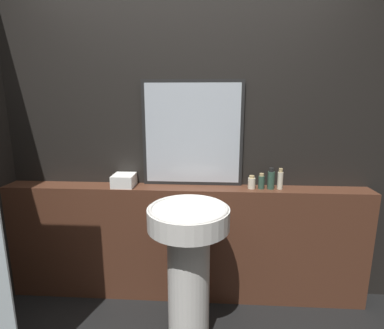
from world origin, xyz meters
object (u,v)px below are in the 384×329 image
at_px(conditioner_bottle, 261,182).
at_px(lotion_bottle, 271,179).
at_px(shampoo_bottle, 252,183).
at_px(towel_stack, 124,180).
at_px(mirror, 192,134).
at_px(body_wash_bottle, 280,180).
at_px(pedestal_sink, 189,258).

distance_m(conditioner_bottle, lotion_bottle, 0.07).
distance_m(shampoo_bottle, lotion_bottle, 0.15).
relative_size(towel_stack, lotion_bottle, 1.11).
xyz_separation_m(mirror, conditioner_bottle, (0.52, -0.08, -0.35)).
bearing_deg(lotion_bottle, body_wash_bottle, 0.00).
bearing_deg(body_wash_bottle, lotion_bottle, 180.00).
bearing_deg(mirror, shampoo_bottle, -10.03).
xyz_separation_m(towel_stack, conditioner_bottle, (1.05, 0.00, 0.01)).
height_order(mirror, shampoo_bottle, mirror).
xyz_separation_m(shampoo_bottle, lotion_bottle, (0.14, 0.00, 0.03)).
bearing_deg(towel_stack, body_wash_bottle, 0.00).
relative_size(shampoo_bottle, conditioner_bottle, 0.84).
bearing_deg(mirror, lotion_bottle, -7.66).
bearing_deg(towel_stack, shampoo_bottle, 0.00).
bearing_deg(body_wash_bottle, pedestal_sink, -145.52).
height_order(pedestal_sink, mirror, mirror).
xyz_separation_m(towel_stack, lotion_bottle, (1.12, 0.00, 0.03)).
bearing_deg(pedestal_sink, mirror, 90.83).
bearing_deg(towel_stack, lotion_bottle, 0.00).
bearing_deg(pedestal_sink, conditioner_bottle, 41.04).
height_order(pedestal_sink, shampoo_bottle, shampoo_bottle).
xyz_separation_m(towel_stack, body_wash_bottle, (1.19, 0.00, 0.03)).
relative_size(towel_stack, conditioner_bottle, 1.51).
bearing_deg(shampoo_bottle, mirror, 169.97).
relative_size(lotion_bottle, body_wash_bottle, 1.02).
relative_size(conditioner_bottle, lotion_bottle, 0.74).
relative_size(towel_stack, shampoo_bottle, 1.79).
distance_m(mirror, conditioner_bottle, 0.63).
bearing_deg(shampoo_bottle, towel_stack, 180.00).
xyz_separation_m(conditioner_bottle, lotion_bottle, (0.07, 0.00, 0.02)).
xyz_separation_m(pedestal_sink, body_wash_bottle, (0.65, 0.45, 0.41)).
height_order(conditioner_bottle, body_wash_bottle, body_wash_bottle).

